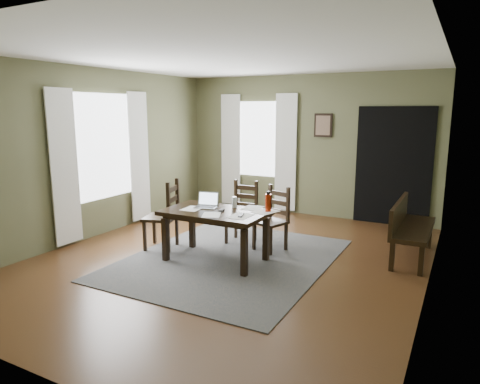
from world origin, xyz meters
The scene contains 26 objects.
ground centered at (0.00, 0.00, -0.01)m, with size 5.00×6.00×0.01m.
room_shell centered at (0.00, 0.00, 1.80)m, with size 5.02×6.02×2.71m.
rug centered at (0.00, 0.00, 0.01)m, with size 2.60×3.20×0.01m.
dining_table centered at (-0.14, -0.14, 0.62)m, with size 1.40×0.84×0.70m.
chair_end centered at (-1.08, -0.04, 0.50)m, with size 0.56×0.56×1.03m.
chair_back_left centered at (-0.22, 0.80, 0.47)m, with size 0.43×0.43×0.95m.
chair_back_right centered at (0.35, 0.66, 0.46)m, with size 0.52×0.52×0.93m.
bench centered at (2.15, 1.21, 0.48)m, with size 0.46×1.43×0.81m.
laptop centered at (-0.36, -0.01, 0.76)m, with size 0.35×0.30×0.21m.
computer_mouse centered at (-0.04, -0.15, 0.72)m, with size 0.05×0.09×0.03m, color #3F3F42.
tv_remote centered at (0.30, -0.23, 0.72)m, with size 0.05×0.19×0.02m, color black.
drinking_glass centered at (-0.01, 0.14, 0.78)m, with size 0.07×0.07×0.15m, color silver.
water_bottle centered at (0.51, 0.14, 0.83)m, with size 0.10×0.10×0.27m.
paper_a centered at (-0.47, -0.19, 0.71)m, with size 0.24×0.31×0.00m, color white.
paper_b centered at (0.30, -0.25, 0.71)m, with size 0.25×0.33×0.00m, color white.
paper_c centered at (0.23, 0.24, 0.71)m, with size 0.24×0.32×0.00m, color white.
paper_d centered at (0.48, 0.12, 0.71)m, with size 0.25×0.33×0.00m, color white.
paper_e centered at (-0.06, -0.37, 0.71)m, with size 0.23×0.29×0.00m, color white.
window_left centered at (-2.47, 0.20, 1.45)m, with size 0.01×1.30×1.70m.
window_back centered at (-1.00, 2.97, 1.45)m, with size 1.00×0.01×1.50m.
curtain_left_near centered at (-2.44, -0.62, 1.20)m, with size 0.03×0.48×2.30m.
curtain_left_far centered at (-2.44, 1.02, 1.20)m, with size 0.03×0.48×2.30m.
curtain_back_left centered at (-1.62, 2.94, 1.20)m, with size 0.44×0.03×2.30m.
curtain_back_right centered at (-0.38, 2.94, 1.20)m, with size 0.44×0.03×2.30m.
framed_picture centered at (0.35, 2.97, 1.75)m, with size 0.34×0.03×0.44m.
doorway_back centered at (1.65, 2.97, 1.05)m, with size 1.30×0.03×2.10m.
Camera 1 is at (2.77, -4.92, 2.04)m, focal length 32.00 mm.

